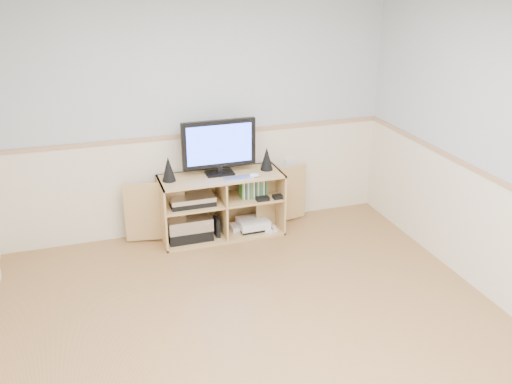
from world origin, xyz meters
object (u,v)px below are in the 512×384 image
at_px(media_cabinet, 220,203).
at_px(keyboard, 238,178).
at_px(monitor, 219,145).
at_px(game_consoles, 252,224).

relative_size(media_cabinet, keyboard, 6.42).
bearing_deg(monitor, media_cabinet, 90.00).
bearing_deg(media_cabinet, game_consoles, -12.03).
bearing_deg(keyboard, game_consoles, 31.86).
bearing_deg(media_cabinet, monitor, -90.00).
relative_size(media_cabinet, game_consoles, 4.30).
relative_size(keyboard, game_consoles, 0.67).
bearing_deg(monitor, keyboard, -53.76).
xyz_separation_m(media_cabinet, keyboard, (0.14, -0.19, 0.32)).
bearing_deg(keyboard, monitor, 122.83).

